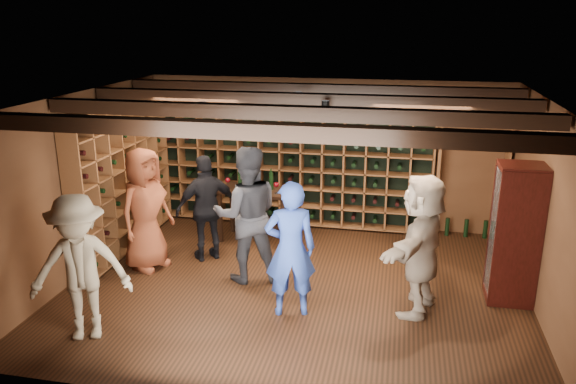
% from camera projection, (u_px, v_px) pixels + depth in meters
% --- Properties ---
extents(ground, '(6.00, 6.00, 0.00)m').
position_uv_depth(ground, '(296.00, 286.00, 7.52)').
color(ground, black).
rests_on(ground, ground).
extents(room_shell, '(6.00, 6.00, 6.00)m').
position_uv_depth(room_shell, '(297.00, 106.00, 6.85)').
color(room_shell, '#57341E').
rests_on(room_shell, ground).
extents(wine_rack_back, '(4.65, 0.30, 2.20)m').
position_uv_depth(wine_rack_back, '(291.00, 160.00, 9.46)').
color(wine_rack_back, brown).
rests_on(wine_rack_back, ground).
extents(wine_rack_left, '(0.30, 2.65, 2.20)m').
position_uv_depth(wine_rack_left, '(123.00, 176.00, 8.50)').
color(wine_rack_left, brown).
rests_on(wine_rack_left, ground).
extents(crate_shelf, '(1.20, 0.32, 2.07)m').
position_uv_depth(crate_shelf, '(475.00, 143.00, 8.76)').
color(crate_shelf, brown).
rests_on(crate_shelf, ground).
extents(display_cabinet, '(0.55, 0.50, 1.75)m').
position_uv_depth(display_cabinet, '(514.00, 237.00, 6.93)').
color(display_cabinet, black).
rests_on(display_cabinet, ground).
extents(man_blue_shirt, '(0.70, 0.55, 1.67)m').
position_uv_depth(man_blue_shirt, '(290.00, 249.00, 6.61)').
color(man_blue_shirt, navy).
rests_on(man_blue_shirt, ground).
extents(man_grey_suit, '(1.08, 0.96, 1.86)m').
position_uv_depth(man_grey_suit, '(247.00, 215.00, 7.49)').
color(man_grey_suit, black).
rests_on(man_grey_suit, ground).
extents(guest_red_floral, '(0.83, 1.00, 1.75)m').
position_uv_depth(guest_red_floral, '(145.00, 209.00, 7.87)').
color(guest_red_floral, maroon).
rests_on(guest_red_floral, ground).
extents(guest_woman_black, '(0.97, 0.86, 1.58)m').
position_uv_depth(guest_woman_black, '(207.00, 208.00, 8.17)').
color(guest_woman_black, black).
rests_on(guest_woman_black, ground).
extents(guest_khaki, '(1.24, 0.97, 1.68)m').
position_uv_depth(guest_khaki, '(80.00, 268.00, 6.12)').
color(guest_khaki, gray).
rests_on(guest_khaki, ground).
extents(guest_beige, '(0.96, 1.69, 1.74)m').
position_uv_depth(guest_beige, '(421.00, 244.00, 6.67)').
color(guest_beige, gray).
rests_on(guest_beige, ground).
extents(tasting_table, '(1.20, 0.69, 1.14)m').
position_uv_depth(tasting_table, '(256.00, 195.00, 8.86)').
color(tasting_table, black).
rests_on(tasting_table, ground).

